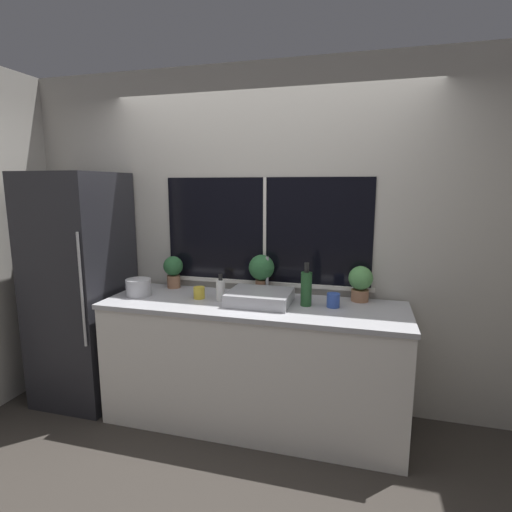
{
  "coord_description": "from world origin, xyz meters",
  "views": [
    {
      "loc": [
        0.76,
        -2.36,
        1.78
      ],
      "look_at": [
        0.03,
        0.33,
        1.28
      ],
      "focal_mm": 28.0,
      "sensor_mm": 36.0,
      "label": 1
    }
  ],
  "objects_px": {
    "potted_plant_left": "(173,269)",
    "mug_yellow": "(199,293)",
    "bottle_tall": "(306,288)",
    "soap_bottle": "(221,290)",
    "mug_blue": "(333,300)",
    "kettle": "(139,287)",
    "potted_plant_center": "(261,270)",
    "refrigerator": "(82,288)",
    "sink": "(260,297)",
    "potted_plant_right": "(360,282)"
  },
  "relations": [
    {
      "from": "potted_plant_left",
      "to": "mug_yellow",
      "type": "distance_m",
      "value": 0.43
    },
    {
      "from": "bottle_tall",
      "to": "mug_yellow",
      "type": "bearing_deg",
      "value": -177.79
    },
    {
      "from": "soap_bottle",
      "to": "mug_blue",
      "type": "relative_size",
      "value": 2.01
    },
    {
      "from": "soap_bottle",
      "to": "kettle",
      "type": "xyz_separation_m",
      "value": [
        -0.66,
        -0.04,
        -0.01
      ]
    },
    {
      "from": "bottle_tall",
      "to": "potted_plant_center",
      "type": "bearing_deg",
      "value": 150.48
    },
    {
      "from": "soap_bottle",
      "to": "kettle",
      "type": "height_order",
      "value": "soap_bottle"
    },
    {
      "from": "refrigerator",
      "to": "bottle_tall",
      "type": "bearing_deg",
      "value": 1.01
    },
    {
      "from": "sink",
      "to": "kettle",
      "type": "xyz_separation_m",
      "value": [
        -0.96,
        -0.05,
        0.02
      ]
    },
    {
      "from": "potted_plant_left",
      "to": "potted_plant_right",
      "type": "bearing_deg",
      "value": 0.0
    },
    {
      "from": "refrigerator",
      "to": "potted_plant_right",
      "type": "bearing_deg",
      "value": 6.43
    },
    {
      "from": "potted_plant_left",
      "to": "potted_plant_right",
      "type": "distance_m",
      "value": 1.51
    },
    {
      "from": "potted_plant_center",
      "to": "potted_plant_right",
      "type": "height_order",
      "value": "potted_plant_center"
    },
    {
      "from": "mug_yellow",
      "to": "mug_blue",
      "type": "xyz_separation_m",
      "value": [
        1.0,
        0.04,
        0.01
      ]
    },
    {
      "from": "refrigerator",
      "to": "potted_plant_left",
      "type": "bearing_deg",
      "value": 19.38
    },
    {
      "from": "sink",
      "to": "soap_bottle",
      "type": "bearing_deg",
      "value": -177.43
    },
    {
      "from": "potted_plant_right",
      "to": "bottle_tall",
      "type": "height_order",
      "value": "bottle_tall"
    },
    {
      "from": "bottle_tall",
      "to": "mug_blue",
      "type": "distance_m",
      "value": 0.21
    },
    {
      "from": "mug_yellow",
      "to": "kettle",
      "type": "distance_m",
      "value": 0.49
    },
    {
      "from": "kettle",
      "to": "potted_plant_left",
      "type": "bearing_deg",
      "value": 63.23
    },
    {
      "from": "mug_blue",
      "to": "bottle_tall",
      "type": "bearing_deg",
      "value": -176.06
    },
    {
      "from": "sink",
      "to": "refrigerator",
      "type": "bearing_deg",
      "value": -179.83
    },
    {
      "from": "mug_blue",
      "to": "kettle",
      "type": "bearing_deg",
      "value": -176.47
    },
    {
      "from": "sink",
      "to": "potted_plant_left",
      "type": "relative_size",
      "value": 1.69
    },
    {
      "from": "potted_plant_center",
      "to": "mug_blue",
      "type": "height_order",
      "value": "potted_plant_center"
    },
    {
      "from": "refrigerator",
      "to": "sink",
      "type": "bearing_deg",
      "value": 0.17
    },
    {
      "from": "sink",
      "to": "bottle_tall",
      "type": "height_order",
      "value": "bottle_tall"
    },
    {
      "from": "potted_plant_right",
      "to": "bottle_tall",
      "type": "xyz_separation_m",
      "value": [
        -0.37,
        -0.22,
        -0.02
      ]
    },
    {
      "from": "sink",
      "to": "mug_blue",
      "type": "bearing_deg",
      "value": 4.55
    },
    {
      "from": "potted_plant_left",
      "to": "potted_plant_center",
      "type": "distance_m",
      "value": 0.76
    },
    {
      "from": "sink",
      "to": "potted_plant_center",
      "type": "height_order",
      "value": "potted_plant_center"
    },
    {
      "from": "soap_bottle",
      "to": "kettle",
      "type": "relative_size",
      "value": 1.04
    },
    {
      "from": "refrigerator",
      "to": "mug_yellow",
      "type": "height_order",
      "value": "refrigerator"
    },
    {
      "from": "refrigerator",
      "to": "sink",
      "type": "xyz_separation_m",
      "value": [
        1.53,
        0.0,
        0.04
      ]
    },
    {
      "from": "potted_plant_center",
      "to": "mug_blue",
      "type": "distance_m",
      "value": 0.63
    },
    {
      "from": "potted_plant_right",
      "to": "soap_bottle",
      "type": "xyz_separation_m",
      "value": [
        -1.0,
        -0.26,
        -0.07
      ]
    },
    {
      "from": "mug_blue",
      "to": "sink",
      "type": "bearing_deg",
      "value": -175.45
    },
    {
      "from": "potted_plant_right",
      "to": "bottle_tall",
      "type": "relative_size",
      "value": 0.85
    },
    {
      "from": "potted_plant_left",
      "to": "potted_plant_right",
      "type": "xyz_separation_m",
      "value": [
        1.51,
        0.0,
        -0.01
      ]
    },
    {
      "from": "potted_plant_left",
      "to": "bottle_tall",
      "type": "height_order",
      "value": "bottle_tall"
    },
    {
      "from": "sink",
      "to": "kettle",
      "type": "relative_size",
      "value": 2.33
    },
    {
      "from": "soap_bottle",
      "to": "kettle",
      "type": "distance_m",
      "value": 0.66
    },
    {
      "from": "sink",
      "to": "potted_plant_center",
      "type": "xyz_separation_m",
      "value": [
        -0.05,
        0.25,
        0.15
      ]
    },
    {
      "from": "potted_plant_left",
      "to": "sink",
      "type": "bearing_deg",
      "value": -16.84
    },
    {
      "from": "potted_plant_center",
      "to": "mug_yellow",
      "type": "height_order",
      "value": "potted_plant_center"
    },
    {
      "from": "refrigerator",
      "to": "mug_blue",
      "type": "xyz_separation_m",
      "value": [
        2.05,
        0.05,
        0.04
      ]
    },
    {
      "from": "potted_plant_center",
      "to": "mug_yellow",
      "type": "relative_size",
      "value": 3.53
    },
    {
      "from": "refrigerator",
      "to": "potted_plant_center",
      "type": "distance_m",
      "value": 1.5
    },
    {
      "from": "potted_plant_center",
      "to": "potted_plant_right",
      "type": "xyz_separation_m",
      "value": [
        0.75,
        0.0,
        -0.05
      ]
    },
    {
      "from": "sink",
      "to": "mug_blue",
      "type": "relative_size",
      "value": 4.52
    },
    {
      "from": "potted_plant_center",
      "to": "soap_bottle",
      "type": "relative_size",
      "value": 1.57
    }
  ]
}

